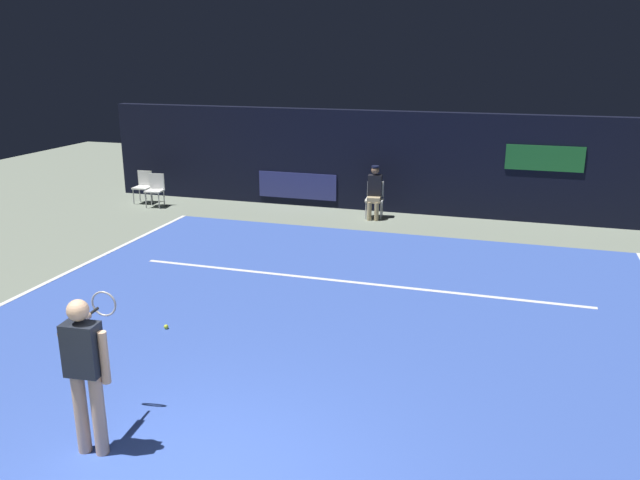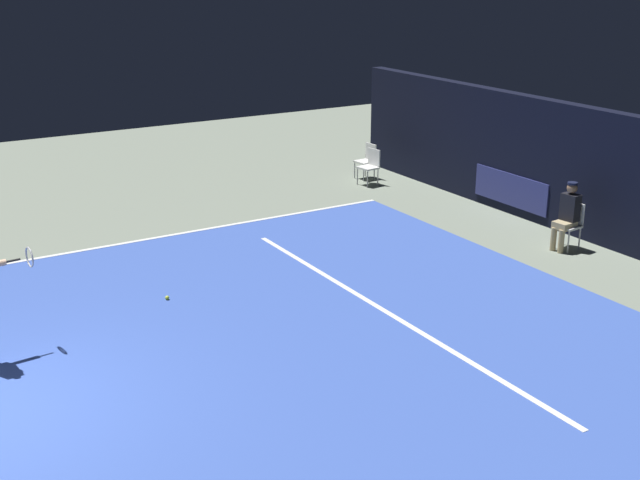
% 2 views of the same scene
% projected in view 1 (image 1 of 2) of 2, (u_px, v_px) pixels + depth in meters
% --- Properties ---
extents(ground_plane, '(32.82, 32.82, 0.00)m').
position_uv_depth(ground_plane, '(321.00, 323.00, 9.91)').
color(ground_plane, gray).
extents(court_surface, '(10.68, 10.60, 0.01)m').
position_uv_depth(court_surface, '(321.00, 322.00, 9.91)').
color(court_surface, '#3856B2').
rests_on(court_surface, ground).
extents(line_sideline_right, '(0.10, 10.60, 0.01)m').
position_uv_depth(line_sideline_right, '(39.00, 286.00, 11.40)').
color(line_sideline_right, white).
rests_on(line_sideline_right, court_surface).
extents(line_service, '(8.33, 0.10, 0.01)m').
position_uv_depth(line_service, '(351.00, 282.00, 11.60)').
color(line_service, white).
rests_on(line_service, court_surface).
extents(back_wall, '(16.67, 0.33, 2.60)m').
position_uv_depth(back_wall, '(406.00, 163.00, 16.34)').
color(back_wall, black).
rests_on(back_wall, ground).
extents(tennis_player, '(0.69, 0.93, 1.73)m').
position_uv_depth(tennis_player, '(86.00, 367.00, 6.45)').
color(tennis_player, '#DBAD89').
rests_on(tennis_player, ground).
extents(line_judge_on_chair, '(0.48, 0.56, 1.32)m').
position_uv_depth(line_judge_on_chair, '(374.00, 191.00, 15.90)').
color(line_judge_on_chair, white).
rests_on(line_judge_on_chair, ground).
extents(courtside_chair_near, '(0.49, 0.47, 0.88)m').
position_uv_depth(courtside_chair_near, '(155.00, 188.00, 17.16)').
color(courtside_chair_near, white).
rests_on(courtside_chair_near, ground).
extents(courtside_chair_far, '(0.46, 0.44, 0.88)m').
position_uv_depth(courtside_chair_far, '(143.00, 185.00, 17.57)').
color(courtside_chair_far, white).
rests_on(courtside_chair_far, ground).
extents(tennis_ball, '(0.07, 0.07, 0.07)m').
position_uv_depth(tennis_ball, '(166.00, 327.00, 9.66)').
color(tennis_ball, '#CCE033').
rests_on(tennis_ball, court_surface).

